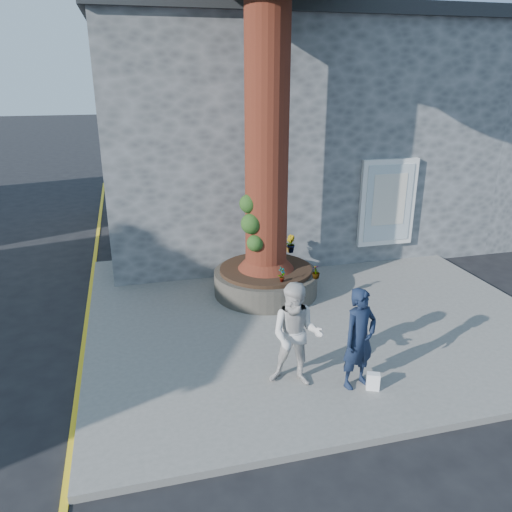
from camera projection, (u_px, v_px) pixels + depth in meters
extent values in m
plane|color=black|center=(253.00, 346.00, 9.28)|extent=(120.00, 120.00, 0.00)
cube|color=slate|center=(310.00, 310.00, 10.52)|extent=(9.00, 8.00, 0.12)
cube|color=yellow|center=(85.00, 340.00, 9.46)|extent=(0.10, 30.00, 0.01)
cube|color=#505355|center=(274.00, 134.00, 15.38)|extent=(10.00, 8.00, 6.00)
cube|color=black|center=(275.00, 22.00, 14.30)|extent=(10.30, 8.30, 0.30)
cube|color=white|center=(387.00, 203.00, 12.57)|extent=(1.50, 0.12, 2.20)
cube|color=silver|center=(389.00, 203.00, 12.51)|extent=(1.25, 0.04, 1.95)
cube|color=silver|center=(389.00, 200.00, 12.46)|extent=(0.90, 0.02, 1.30)
cube|color=#505355|center=(495.00, 128.00, 17.28)|extent=(6.00, 8.00, 6.00)
cylinder|color=black|center=(266.00, 282.00, 11.15)|extent=(2.30, 2.30, 0.52)
cylinder|color=black|center=(266.00, 269.00, 11.05)|extent=(2.04, 2.04, 0.08)
cylinder|color=#441C11|center=(267.00, 89.00, 9.75)|extent=(0.90, 0.90, 7.50)
cone|color=#441C11|center=(266.00, 253.00, 10.92)|extent=(1.24, 1.24, 0.70)
sphere|color=#1A3812|center=(251.00, 224.00, 10.39)|extent=(0.44, 0.44, 0.44)
sphere|color=#1A3812|center=(255.00, 243.00, 10.45)|extent=(0.36, 0.36, 0.36)
sphere|color=#1A3812|center=(249.00, 204.00, 10.36)|extent=(0.40, 0.40, 0.40)
imported|color=#121C33|center=(359.00, 339.00, 7.63)|extent=(0.69, 0.55, 1.64)
imported|color=beige|center=(296.00, 335.00, 7.67)|extent=(1.02, 0.93, 1.71)
cube|color=white|center=(373.00, 381.00, 7.75)|extent=(0.23, 0.19, 0.28)
imported|color=gray|center=(282.00, 275.00, 10.23)|extent=(0.21, 0.19, 0.32)
imported|color=gray|center=(290.00, 244.00, 11.94)|extent=(0.27, 0.27, 0.42)
imported|color=gray|center=(316.00, 272.00, 10.42)|extent=(0.22, 0.22, 0.29)
imported|color=gray|center=(290.00, 246.00, 11.96)|extent=(0.37, 0.37, 0.31)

